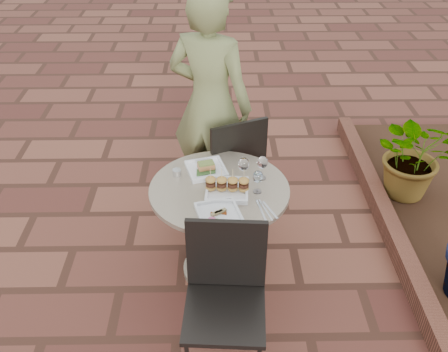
{
  "coord_description": "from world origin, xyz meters",
  "views": [
    {
      "loc": [
        0.26,
        -2.82,
        2.59
      ],
      "look_at": [
        0.3,
        -0.24,
        0.82
      ],
      "focal_mm": 40.0,
      "sensor_mm": 36.0,
      "label": 1
    }
  ],
  "objects_px": {
    "diner": "(210,105)",
    "plate_sliders": "(227,186)",
    "chair_near": "(225,287)",
    "cafe_table": "(220,218)",
    "chair_far": "(233,161)",
    "plate_tuna": "(219,213)",
    "plate_salmon": "(206,169)"
  },
  "relations": [
    {
      "from": "plate_salmon",
      "to": "plate_tuna",
      "type": "bearing_deg",
      "value": -80.49
    },
    {
      "from": "chair_far",
      "to": "plate_tuna",
      "type": "relative_size",
      "value": 3.1
    },
    {
      "from": "cafe_table",
      "to": "diner",
      "type": "bearing_deg",
      "value": 94.18
    },
    {
      "from": "chair_near",
      "to": "plate_sliders",
      "type": "bearing_deg",
      "value": 91.71
    },
    {
      "from": "plate_salmon",
      "to": "chair_near",
      "type": "bearing_deg",
      "value": -82.64
    },
    {
      "from": "chair_far",
      "to": "diner",
      "type": "relative_size",
      "value": 0.51
    },
    {
      "from": "cafe_table",
      "to": "plate_tuna",
      "type": "bearing_deg",
      "value": -91.45
    },
    {
      "from": "chair_far",
      "to": "plate_sliders",
      "type": "bearing_deg",
      "value": 61.74
    },
    {
      "from": "chair_near",
      "to": "diner",
      "type": "relative_size",
      "value": 0.51
    },
    {
      "from": "cafe_table",
      "to": "chair_far",
      "type": "xyz_separation_m",
      "value": [
        0.11,
        0.59,
        0.07
      ]
    },
    {
      "from": "cafe_table",
      "to": "plate_salmon",
      "type": "relative_size",
      "value": 2.96
    },
    {
      "from": "chair_far",
      "to": "plate_salmon",
      "type": "xyz_separation_m",
      "value": [
        -0.19,
        -0.4,
        0.2
      ]
    },
    {
      "from": "chair_far",
      "to": "plate_salmon",
      "type": "distance_m",
      "value": 0.49
    },
    {
      "from": "chair_near",
      "to": "diner",
      "type": "distance_m",
      "value": 1.55
    },
    {
      "from": "chair_near",
      "to": "cafe_table",
      "type": "bearing_deg",
      "value": 95.97
    },
    {
      "from": "chair_far",
      "to": "chair_near",
      "type": "xyz_separation_m",
      "value": [
        -0.08,
        -1.27,
        0.0
      ]
    },
    {
      "from": "cafe_table",
      "to": "chair_far",
      "type": "distance_m",
      "value": 0.6
    },
    {
      "from": "cafe_table",
      "to": "plate_tuna",
      "type": "distance_m",
      "value": 0.38
    },
    {
      "from": "cafe_table",
      "to": "plate_tuna",
      "type": "xyz_separation_m",
      "value": [
        -0.01,
        -0.28,
        0.26
      ]
    },
    {
      "from": "diner",
      "to": "plate_sliders",
      "type": "bearing_deg",
      "value": 120.8
    },
    {
      "from": "cafe_table",
      "to": "plate_salmon",
      "type": "xyz_separation_m",
      "value": [
        -0.09,
        0.19,
        0.27
      ]
    },
    {
      "from": "cafe_table",
      "to": "plate_salmon",
      "type": "bearing_deg",
      "value": 114.3
    },
    {
      "from": "plate_salmon",
      "to": "plate_tuna",
      "type": "xyz_separation_m",
      "value": [
        0.08,
        -0.47,
        -0.0
      ]
    },
    {
      "from": "cafe_table",
      "to": "plate_tuna",
      "type": "relative_size",
      "value": 3.0
    },
    {
      "from": "chair_far",
      "to": "plate_sliders",
      "type": "xyz_separation_m",
      "value": [
        -0.06,
        -0.63,
        0.22
      ]
    },
    {
      "from": "plate_salmon",
      "to": "plate_tuna",
      "type": "distance_m",
      "value": 0.48
    },
    {
      "from": "cafe_table",
      "to": "chair_near",
      "type": "relative_size",
      "value": 0.97
    },
    {
      "from": "plate_salmon",
      "to": "plate_sliders",
      "type": "relative_size",
      "value": 1.07
    },
    {
      "from": "chair_near",
      "to": "plate_sliders",
      "type": "height_order",
      "value": "chair_near"
    },
    {
      "from": "plate_salmon",
      "to": "plate_sliders",
      "type": "distance_m",
      "value": 0.27
    },
    {
      "from": "cafe_table",
      "to": "chair_far",
      "type": "bearing_deg",
      "value": 79.76
    },
    {
      "from": "plate_sliders",
      "to": "plate_tuna",
      "type": "height_order",
      "value": "plate_sliders"
    }
  ]
}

